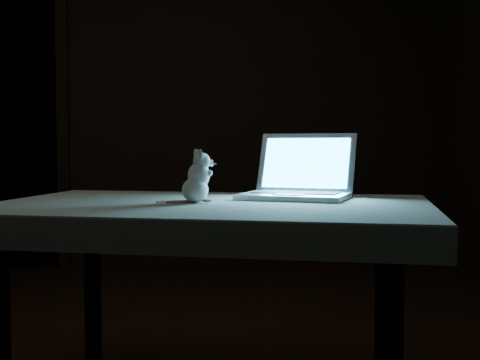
{
  "coord_description": "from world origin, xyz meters",
  "views": [
    {
      "loc": [
        0.19,
        -2.3,
        0.89
      ],
      "look_at": [
        0.41,
        -0.18,
        0.78
      ],
      "focal_mm": 48.0,
      "sensor_mm": 36.0,
      "label": 1
    }
  ],
  "objects": [
    {
      "name": "tablecloth",
      "position": [
        0.36,
        -0.17,
        0.66
      ],
      "size": [
        1.65,
        1.39,
        0.09
      ],
      "primitive_type": null,
      "rotation": [
        0.0,
        0.0,
        -0.38
      ],
      "color": "#BAB19C",
      "rests_on": "table"
    },
    {
      "name": "plush_mouse",
      "position": [
        0.26,
        -0.23,
        0.79
      ],
      "size": [
        0.17,
        0.17,
        0.17
      ],
      "primitive_type": null,
      "rotation": [
        0.0,
        0.0,
        -0.57
      ],
      "color": "white",
      "rests_on": "tablecloth"
    },
    {
      "name": "laptop",
      "position": [
        0.61,
        -0.11,
        0.83
      ],
      "size": [
        0.46,
        0.44,
        0.24
      ],
      "primitive_type": null,
      "rotation": [
        0.0,
        0.0,
        -0.45
      ],
      "color": "#AEAEB2",
      "rests_on": "tablecloth"
    },
    {
      "name": "table",
      "position": [
        0.31,
        -0.23,
        0.35
      ],
      "size": [
        1.5,
        1.19,
        0.7
      ],
      "primitive_type": null,
      "rotation": [
        0.0,
        0.0,
        -0.3
      ],
      "color": "black",
      "rests_on": "floor"
    },
    {
      "name": "back_wall",
      "position": [
        0.0,
        2.5,
        1.3
      ],
      "size": [
        4.5,
        0.04,
        2.6
      ],
      "primitive_type": "cube",
      "color": "black",
      "rests_on": "ground"
    }
  ]
}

